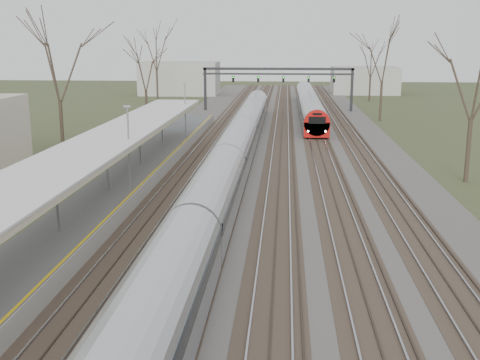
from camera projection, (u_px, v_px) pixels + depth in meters
The scene contains 8 objects.
track_bed at pixel (273, 147), 55.60m from camera, with size 24.00×160.00×0.22m.
platform at pixel (124, 185), 39.18m from camera, with size 3.50×69.00×1.00m, color #9E9B93.
canopy at pixel (101, 145), 34.03m from camera, with size 4.10×50.00×3.11m.
signal_gantry at pixel (278, 76), 83.64m from camera, with size 21.00×0.59×6.08m.
tree_west_far at pixel (57, 62), 48.28m from camera, with size 5.50×5.50×11.33m.
tree_east_far at pixel (474, 77), 40.33m from camera, with size 5.00×5.00×10.30m.
train_near at pixel (235, 148), 46.99m from camera, with size 2.62×75.21×3.05m.
train_far at pixel (309, 103), 81.11m from camera, with size 2.62×45.21×3.05m.
Camera 1 is at (1.37, 0.07, 9.64)m, focal length 45.00 mm.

